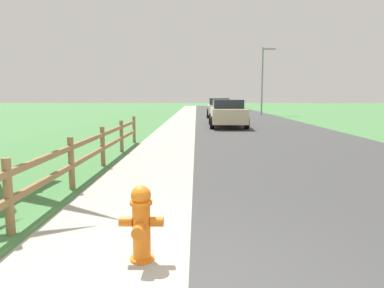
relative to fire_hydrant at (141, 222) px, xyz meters
The scene contains 9 objects.
ground_plane 24.15m from the fire_hydrant, 88.81° to the left, with size 120.00×120.00×0.00m, color #447942.
road_asphalt 26.44m from the fire_hydrant, 81.30° to the left, with size 7.00×66.00×0.01m, color #3A3A3A.
curb_concrete 26.26m from the fire_hydrant, 95.46° to the left, with size 6.00×66.00×0.01m, color #A1A091.
grass_verge 26.44m from the fire_hydrant, 98.70° to the left, with size 5.00×66.00×0.00m, color #447942.
fire_hydrant is the anchor object (origin of this frame).
rail_fence 4.35m from the fire_hydrant, 113.53° to the left, with size 0.11×11.18×0.98m.
parked_suv_beige 16.79m from the fire_hydrant, 82.10° to the left, with size 2.09×5.02×1.51m.
parked_car_white 25.69m from the fire_hydrant, 84.65° to the left, with size 2.09×4.58×1.53m.
street_lamp 29.94m from the fire_hydrant, 77.22° to the left, with size 1.17×0.20×6.01m.
Camera 1 is at (0.07, -2.69, 1.72)m, focal length 33.37 mm.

